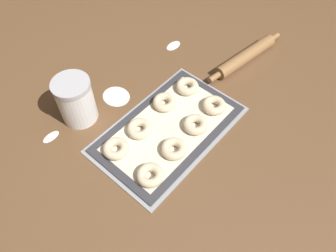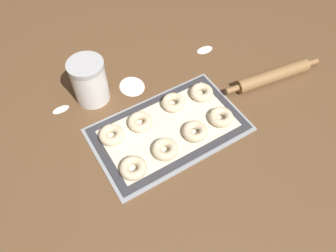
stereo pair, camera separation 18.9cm
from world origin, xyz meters
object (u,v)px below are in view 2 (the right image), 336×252
object	(u,v)px
bagel_front_far_right	(221,117)
bagel_back_mid_left	(140,122)
flour_canister	(89,81)
baking_tray	(168,130)
bagel_back_far_right	(201,92)
bagel_front_mid_left	(165,149)
bagel_front_far_left	(133,168)
bagel_back_mid_right	(173,103)
bagel_front_mid_right	(195,131)
rolling_pin	(273,76)
bagel_back_far_left	(112,135)

from	to	relation	value
bagel_front_far_right	bagel_back_mid_left	distance (m)	0.27
bagel_back_mid_left	flour_canister	distance (m)	0.22
baking_tray	bagel_back_far_right	bearing A→B (deg)	19.78
bagel_front_far_right	bagel_front_mid_left	bearing A→B (deg)	-177.34
baking_tray	bagel_front_far_right	size ratio (longest dim) A/B	6.09
bagel_front_far_left	bagel_back_mid_right	distance (m)	0.28
bagel_front_mid_right	baking_tray	bearing A→B (deg)	134.68
rolling_pin	baking_tray	bearing A→B (deg)	179.22
bagel_front_far_left	baking_tray	bearing A→B (deg)	24.68
bagel_back_far_left	bagel_back_mid_left	xyz separation A→B (m)	(0.10, -0.00, 0.00)
bagel_back_far_right	flour_canister	xyz separation A→B (m)	(-0.32, 0.20, 0.06)
bagel_front_mid_left	flour_canister	world-z (taller)	flour_canister
bagel_front_mid_left	bagel_front_far_right	xyz separation A→B (m)	(0.22, 0.01, 0.00)
bagel_back_far_right	rolling_pin	distance (m)	0.28
bagel_front_mid_left	bagel_front_far_right	size ratio (longest dim) A/B	1.00
bagel_front_mid_right	rolling_pin	bearing A→B (deg)	8.47
baking_tray	bagel_back_far_right	distance (m)	0.19
bagel_front_far_left	bagel_back_mid_left	bearing A→B (deg)	54.40
bagel_back_mid_right	rolling_pin	bearing A→B (deg)	-12.10
bagel_back_mid_left	rolling_pin	size ratio (longest dim) A/B	0.21
bagel_back_far_left	flour_canister	xyz separation A→B (m)	(0.02, 0.20, 0.06)
bagel_back_far_left	bagel_back_mid_right	distance (m)	0.24
bagel_back_mid_right	bagel_front_far_right	bearing A→B (deg)	-53.53
baking_tray	bagel_front_mid_left	size ratio (longest dim) A/B	6.09
bagel_back_mid_right	rolling_pin	distance (m)	0.39
baking_tray	bagel_front_mid_right	world-z (taller)	bagel_front_mid_right
bagel_back_mid_right	bagel_front_mid_right	bearing A→B (deg)	-92.21
flour_canister	rolling_pin	distance (m)	0.65
baking_tray	flour_canister	xyz separation A→B (m)	(-0.15, 0.26, 0.08)
bagel_front_far_right	bagel_back_mid_right	world-z (taller)	same
bagel_front_far_left	bagel_back_mid_left	size ratio (longest dim) A/B	1.00
bagel_front_far_left	bagel_front_mid_left	bearing A→B (deg)	3.37
bagel_back_far_left	bagel_back_mid_left	bearing A→B (deg)	-1.15
rolling_pin	bagel_front_far_left	bearing A→B (deg)	-173.39
rolling_pin	bagel_front_mid_left	bearing A→B (deg)	-172.65
bagel_front_mid_left	flour_canister	xyz separation A→B (m)	(-0.09, 0.33, 0.06)
bagel_front_mid_left	bagel_back_far_right	bearing A→B (deg)	30.19
flour_canister	bagel_front_far_right	bearing A→B (deg)	-45.57
bagel_back_far_left	bagel_front_mid_left	bearing A→B (deg)	-49.10
bagel_front_mid_left	bagel_front_far_left	bearing A→B (deg)	-176.63
baking_tray	bagel_front_far_left	size ratio (longest dim) A/B	6.09
rolling_pin	bagel_front_mid_right	bearing A→B (deg)	-171.53
bagel_front_far_right	rolling_pin	bearing A→B (deg)	11.01
bagel_front_mid_left	bagel_back_far_right	xyz separation A→B (m)	(0.23, 0.13, 0.00)
bagel_front_far_left	bagel_front_far_right	world-z (taller)	same
bagel_front_mid_left	bagel_back_mid_right	size ratio (longest dim) A/B	1.00
bagel_front_mid_right	bagel_front_far_right	distance (m)	0.10
bagel_back_far_right	rolling_pin	world-z (taller)	rolling_pin
bagel_front_far_left	bagel_back_mid_right	size ratio (longest dim) A/B	1.00
bagel_front_far_left	bagel_back_mid_left	world-z (taller)	same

